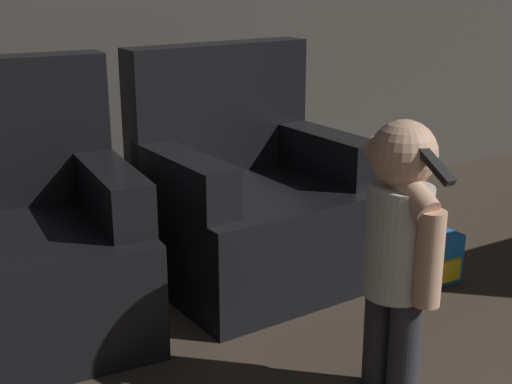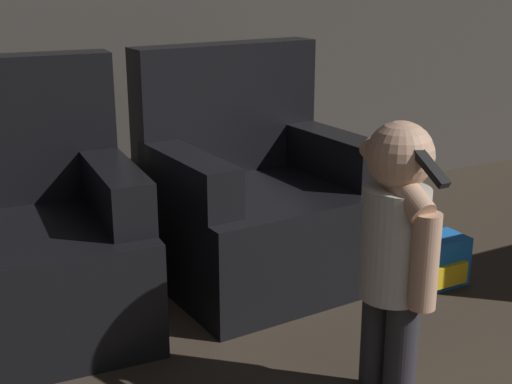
% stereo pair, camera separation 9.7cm
% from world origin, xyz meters
% --- Properties ---
extents(armchair_left, '(0.96, 0.88, 1.04)m').
position_xyz_m(armchair_left, '(-0.76, 3.57, 0.35)').
color(armchair_left, black).
rests_on(armchair_left, ground_plane).
extents(armchair_right, '(0.94, 0.85, 1.04)m').
position_xyz_m(armchair_right, '(0.27, 3.57, 0.35)').
color(armchair_right, black).
rests_on(armchair_right, ground_plane).
extents(person_toddler, '(0.21, 0.36, 0.93)m').
position_xyz_m(person_toddler, '(0.17, 2.49, 0.55)').
color(person_toddler, '#28282D').
rests_on(person_toddler, ground_plane).
extents(toy_backpack, '(0.26, 0.19, 0.22)m').
position_xyz_m(toy_backpack, '(0.93, 3.09, 0.11)').
color(toy_backpack, blue).
rests_on(toy_backpack, ground_plane).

